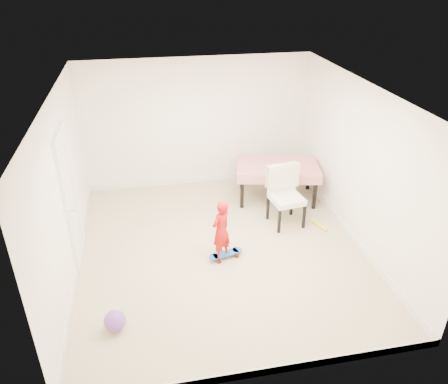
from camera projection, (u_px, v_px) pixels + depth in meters
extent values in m
plane|color=tan|center=(220.00, 249.00, 7.12)|extent=(5.00, 5.00, 0.00)
cube|color=white|center=(220.00, 94.00, 5.90)|extent=(4.50, 5.00, 0.04)
cube|color=white|center=(197.00, 124.00, 8.65)|extent=(4.50, 0.04, 2.60)
cube|color=white|center=(266.00, 286.00, 4.36)|extent=(4.50, 0.04, 2.60)
cube|color=white|center=(64.00, 192.00, 6.13)|extent=(0.04, 5.00, 2.60)
cube|color=white|center=(359.00, 166.00, 6.89)|extent=(0.04, 5.00, 2.60)
cube|color=white|center=(70.00, 199.00, 6.52)|extent=(0.11, 0.94, 2.11)
cube|color=white|center=(199.00, 179.00, 9.25)|extent=(4.50, 0.02, 0.12)
cube|color=white|center=(261.00, 372.00, 4.94)|extent=(4.50, 0.02, 0.12)
cube|color=white|center=(78.00, 263.00, 6.71)|extent=(0.02, 5.00, 0.12)
cube|color=white|center=(349.00, 232.00, 7.47)|extent=(0.02, 5.00, 0.12)
imported|color=red|center=(221.00, 232.00, 6.67)|extent=(0.43, 0.42, 1.00)
sphere|color=purple|center=(115.00, 321.00, 5.53)|extent=(0.28, 0.28, 0.28)
cylinder|color=yellow|center=(319.00, 225.00, 7.72)|extent=(0.18, 0.40, 0.06)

